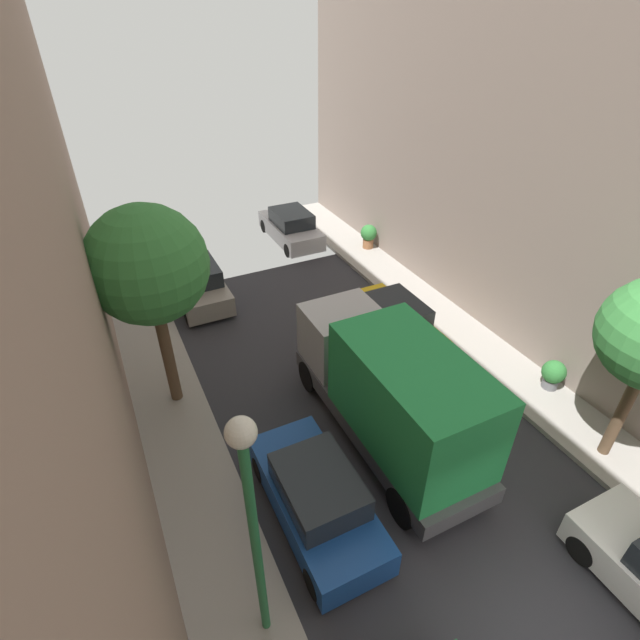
{
  "coord_description": "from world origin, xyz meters",
  "views": [
    {
      "loc": [
        -5.58,
        -1.9,
        10.1
      ],
      "look_at": [
        0.61,
        10.76,
        0.5
      ],
      "focal_mm": 27.06,
      "sensor_mm": 36.0,
      "label": 1
    }
  ],
  "objects_px": {
    "parked_car_right_4": "(291,227)",
    "parked_car_left_4": "(197,283)",
    "parked_car_left_3": "(317,497)",
    "lamp_post": "(251,510)",
    "street_tree_2": "(148,266)",
    "potted_plant_1": "(553,374)",
    "parked_car_right_3": "(393,322)",
    "delivery_truck": "(391,390)",
    "potted_plant_0": "(369,235)"
  },
  "relations": [
    {
      "from": "potted_plant_1",
      "to": "delivery_truck",
      "type": "bearing_deg",
      "value": 174.54
    },
    {
      "from": "parked_car_left_3",
      "to": "parked_car_right_4",
      "type": "relative_size",
      "value": 1.0
    },
    {
      "from": "street_tree_2",
      "to": "potted_plant_1",
      "type": "relative_size",
      "value": 6.28
    },
    {
      "from": "street_tree_2",
      "to": "parked_car_right_4",
      "type": "bearing_deg",
      "value": 49.65
    },
    {
      "from": "street_tree_2",
      "to": "potted_plant_1",
      "type": "bearing_deg",
      "value": -23.8
    },
    {
      "from": "parked_car_right_4",
      "to": "parked_car_left_3",
      "type": "bearing_deg",
      "value": -111.0
    },
    {
      "from": "parked_car_right_4",
      "to": "delivery_truck",
      "type": "relative_size",
      "value": 0.64
    },
    {
      "from": "parked_car_right_4",
      "to": "potted_plant_1",
      "type": "bearing_deg",
      "value": -78.04
    },
    {
      "from": "lamp_post",
      "to": "potted_plant_1",
      "type": "bearing_deg",
      "value": 13.82
    },
    {
      "from": "delivery_truck",
      "to": "potted_plant_0",
      "type": "relative_size",
      "value": 5.9
    },
    {
      "from": "parked_car_right_3",
      "to": "delivery_truck",
      "type": "height_order",
      "value": "delivery_truck"
    },
    {
      "from": "parked_car_left_4",
      "to": "parked_car_right_3",
      "type": "xyz_separation_m",
      "value": [
        5.4,
        -5.61,
        0.0
      ]
    },
    {
      "from": "parked_car_left_3",
      "to": "potted_plant_1",
      "type": "distance_m",
      "value": 8.26
    },
    {
      "from": "potted_plant_0",
      "to": "potted_plant_1",
      "type": "height_order",
      "value": "potted_plant_0"
    },
    {
      "from": "parked_car_left_3",
      "to": "lamp_post",
      "type": "distance_m",
      "value": 3.98
    },
    {
      "from": "parked_car_left_4",
      "to": "street_tree_2",
      "type": "bearing_deg",
      "value": -110.72
    },
    {
      "from": "parked_car_left_4",
      "to": "parked_car_left_3",
      "type": "bearing_deg",
      "value": -90.0
    },
    {
      "from": "parked_car_right_4",
      "to": "lamp_post",
      "type": "xyz_separation_m",
      "value": [
        -7.3,
        -15.8,
        3.04
      ]
    },
    {
      "from": "street_tree_2",
      "to": "lamp_post",
      "type": "bearing_deg",
      "value": -88.72
    },
    {
      "from": "parked_car_left_4",
      "to": "potted_plant_1",
      "type": "distance_m",
      "value": 12.92
    },
    {
      "from": "parked_car_right_3",
      "to": "potted_plant_0",
      "type": "xyz_separation_m",
      "value": [
        2.83,
        6.42,
        0.07
      ]
    },
    {
      "from": "parked_car_left_4",
      "to": "parked_car_right_3",
      "type": "distance_m",
      "value": 7.78
    },
    {
      "from": "parked_car_right_3",
      "to": "potted_plant_0",
      "type": "distance_m",
      "value": 7.02
    },
    {
      "from": "street_tree_2",
      "to": "potted_plant_1",
      "type": "distance_m",
      "value": 11.87
    },
    {
      "from": "parked_car_right_4",
      "to": "potted_plant_0",
      "type": "xyz_separation_m",
      "value": [
        2.83,
        -2.53,
        0.07
      ]
    },
    {
      "from": "street_tree_2",
      "to": "delivery_truck",
      "type": "bearing_deg",
      "value": -40.1
    },
    {
      "from": "parked_car_right_3",
      "to": "potted_plant_1",
      "type": "distance_m",
      "value": 5.2
    },
    {
      "from": "parked_car_left_4",
      "to": "parked_car_right_4",
      "type": "bearing_deg",
      "value": 31.74
    },
    {
      "from": "parked_car_right_3",
      "to": "lamp_post",
      "type": "bearing_deg",
      "value": -136.81
    },
    {
      "from": "lamp_post",
      "to": "street_tree_2",
      "type": "bearing_deg",
      "value": 91.28
    },
    {
      "from": "potted_plant_0",
      "to": "parked_car_left_3",
      "type": "bearing_deg",
      "value": -125.52
    },
    {
      "from": "parked_car_right_3",
      "to": "street_tree_2",
      "type": "xyz_separation_m",
      "value": [
        -7.46,
        0.17,
        3.8
      ]
    },
    {
      "from": "parked_car_left_3",
      "to": "parked_car_right_3",
      "type": "distance_m",
      "value": 7.44
    },
    {
      "from": "parked_car_left_4",
      "to": "street_tree_2",
      "type": "height_order",
      "value": "street_tree_2"
    },
    {
      "from": "parked_car_right_4",
      "to": "delivery_truck",
      "type": "xyz_separation_m",
      "value": [
        -2.7,
        -12.78,
        1.07
      ]
    },
    {
      "from": "parked_car_right_4",
      "to": "parked_car_left_4",
      "type": "bearing_deg",
      "value": -148.26
    },
    {
      "from": "parked_car_left_3",
      "to": "parked_car_left_4",
      "type": "height_order",
      "value": "same"
    },
    {
      "from": "potted_plant_0",
      "to": "lamp_post",
      "type": "xyz_separation_m",
      "value": [
        -10.13,
        -13.27,
        2.97
      ]
    },
    {
      "from": "potted_plant_0",
      "to": "potted_plant_1",
      "type": "distance_m",
      "value": 10.78
    },
    {
      "from": "parked_car_right_4",
      "to": "delivery_truck",
      "type": "bearing_deg",
      "value": -101.93
    },
    {
      "from": "parked_car_right_4",
      "to": "street_tree_2",
      "type": "distance_m",
      "value": 12.13
    },
    {
      "from": "parked_car_left_3",
      "to": "delivery_truck",
      "type": "bearing_deg",
      "value": 25.4
    },
    {
      "from": "street_tree_2",
      "to": "potted_plant_0",
      "type": "xyz_separation_m",
      "value": [
        10.29,
        6.25,
        -3.73
      ]
    },
    {
      "from": "potted_plant_1",
      "to": "street_tree_2",
      "type": "bearing_deg",
      "value": 156.2
    },
    {
      "from": "delivery_truck",
      "to": "lamp_post",
      "type": "bearing_deg",
      "value": -146.74
    },
    {
      "from": "parked_car_left_3",
      "to": "street_tree_2",
      "type": "distance_m",
      "value": 6.83
    },
    {
      "from": "parked_car_right_3",
      "to": "potted_plant_1",
      "type": "height_order",
      "value": "parked_car_right_3"
    },
    {
      "from": "delivery_truck",
      "to": "potted_plant_0",
      "type": "distance_m",
      "value": 11.7
    },
    {
      "from": "parked_car_right_4",
      "to": "street_tree_2",
      "type": "bearing_deg",
      "value": -130.35
    },
    {
      "from": "parked_car_right_3",
      "to": "parked_car_right_4",
      "type": "height_order",
      "value": "same"
    }
  ]
}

